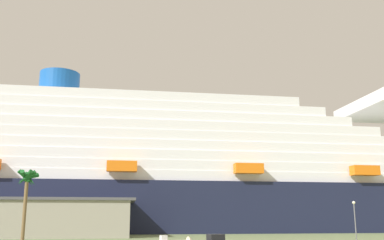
% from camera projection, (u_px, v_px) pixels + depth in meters
% --- Properties ---
extents(ground_plane, '(600.00, 600.00, 0.00)m').
position_uv_depth(ground_plane, '(159.00, 237.00, 104.01)').
color(ground_plane, '#66754C').
extents(cruise_ship, '(295.72, 42.32, 59.70)m').
position_uv_depth(cruise_ship, '(180.00, 179.00, 138.89)').
color(cruise_ship, '#191E38').
rests_on(cruise_ship, ground_plane).
extents(palm_tree, '(3.46, 3.33, 11.80)m').
position_uv_depth(palm_tree, '(27.00, 184.00, 69.57)').
color(palm_tree, brown).
rests_on(palm_tree, ground_plane).
extents(street_lamp, '(0.56, 0.56, 7.34)m').
position_uv_depth(street_lamp, '(355.00, 215.00, 81.29)').
color(street_lamp, slate).
rests_on(street_lamp, ground_plane).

